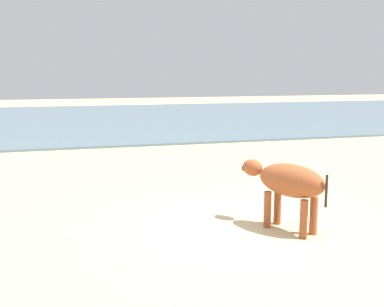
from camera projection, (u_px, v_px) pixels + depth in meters
The scene contains 3 objects.
ground at pixel (253, 226), 7.76m from camera, with size 80.00×80.00×0.00m, color #CCB789.
sea_water at pixel (113, 118), 25.57m from camera, with size 60.00×20.00×0.08m, color slate.
cow_adult_rust at pixel (288, 182), 7.43m from camera, with size 1.01×1.57×1.07m.
Camera 1 is at (-3.04, -6.88, 2.46)m, focal length 44.62 mm.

